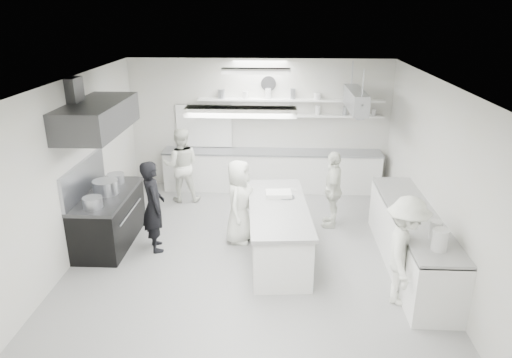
{
  "coord_description": "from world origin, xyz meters",
  "views": [
    {
      "loc": [
        0.44,
        -7.16,
        4.1
      ],
      "look_at": [
        0.06,
        0.6,
        1.21
      ],
      "focal_mm": 32.85,
      "sensor_mm": 36.0,
      "label": 1
    }
  ],
  "objects_px": {
    "cook_back": "(181,165)",
    "back_counter": "(272,171)",
    "stove": "(109,220)",
    "cook_stove": "(153,206)",
    "right_counter": "(411,241)",
    "prep_island": "(278,232)"
  },
  "relations": [
    {
      "from": "cook_back",
      "to": "right_counter",
      "type": "bearing_deg",
      "value": 142.05
    },
    {
      "from": "back_counter",
      "to": "cook_back",
      "type": "height_order",
      "value": "cook_back"
    },
    {
      "from": "stove",
      "to": "cook_stove",
      "type": "bearing_deg",
      "value": -12.2
    },
    {
      "from": "back_counter",
      "to": "cook_stove",
      "type": "distance_m",
      "value": 3.62
    },
    {
      "from": "cook_stove",
      "to": "prep_island",
      "type": "bearing_deg",
      "value": -116.75
    },
    {
      "from": "stove",
      "to": "back_counter",
      "type": "bearing_deg",
      "value": 43.99
    },
    {
      "from": "right_counter",
      "to": "cook_stove",
      "type": "distance_m",
      "value": 4.39
    },
    {
      "from": "prep_island",
      "to": "right_counter",
      "type": "bearing_deg",
      "value": -11.64
    },
    {
      "from": "right_counter",
      "to": "cook_back",
      "type": "height_order",
      "value": "cook_back"
    },
    {
      "from": "stove",
      "to": "right_counter",
      "type": "bearing_deg",
      "value": -6.52
    },
    {
      "from": "right_counter",
      "to": "prep_island",
      "type": "bearing_deg",
      "value": 172.93
    },
    {
      "from": "prep_island",
      "to": "cook_back",
      "type": "xyz_separation_m",
      "value": [
        -2.13,
        2.37,
        0.38
      ]
    },
    {
      "from": "cook_stove",
      "to": "cook_back",
      "type": "bearing_deg",
      "value": -24.18
    },
    {
      "from": "back_counter",
      "to": "stove",
      "type": "bearing_deg",
      "value": -136.01
    },
    {
      "from": "prep_island",
      "to": "cook_back",
      "type": "bearing_deg",
      "value": 127.4
    },
    {
      "from": "cook_back",
      "to": "stove",
      "type": "bearing_deg",
      "value": 58.96
    },
    {
      "from": "cook_stove",
      "to": "back_counter",
      "type": "bearing_deg",
      "value": -57.03
    },
    {
      "from": "stove",
      "to": "cook_stove",
      "type": "height_order",
      "value": "cook_stove"
    },
    {
      "from": "cook_back",
      "to": "back_counter",
      "type": "bearing_deg",
      "value": -165.42
    },
    {
      "from": "cook_stove",
      "to": "cook_back",
      "type": "xyz_separation_m",
      "value": [
        0.04,
        2.23,
        -0.0
      ]
    },
    {
      "from": "cook_back",
      "to": "cook_stove",
      "type": "bearing_deg",
      "value": 82.47
    },
    {
      "from": "back_counter",
      "to": "cook_back",
      "type": "bearing_deg",
      "value": -158.91
    }
  ]
}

